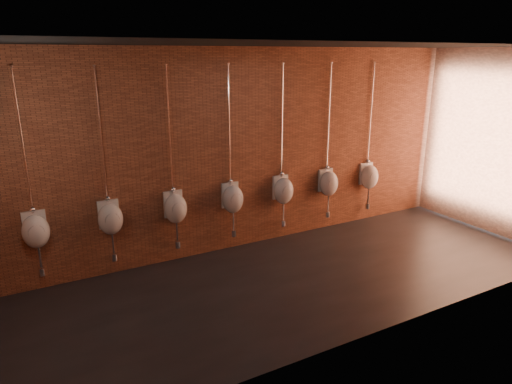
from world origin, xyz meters
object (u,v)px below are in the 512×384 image
urinal_4 (283,190)px  urinal_6 (369,176)px  urinal_5 (329,182)px  urinal_0 (36,230)px  urinal_2 (175,207)px  urinal_1 (110,218)px  urinal_3 (233,198)px

urinal_4 → urinal_6: (1.90, 0.00, 0.00)m
urinal_4 → urinal_5: 0.95m
urinal_0 → urinal_2: size_ratio=1.00×
urinal_0 → urinal_6: 5.70m
urinal_1 → urinal_4: 2.85m
urinal_2 → urinal_0: bearing=180.0°
urinal_2 → urinal_5: size_ratio=1.00×
urinal_0 → urinal_3: 2.85m
urinal_2 → urinal_5: 2.85m
urinal_1 → urinal_2: same height
urinal_5 → urinal_6: 0.95m
urinal_2 → urinal_3: size_ratio=1.00×
urinal_2 → urinal_4: size_ratio=1.00×
urinal_2 → urinal_4: same height
urinal_1 → urinal_5: size_ratio=1.00×
urinal_1 → urinal_5: 3.80m
urinal_0 → urinal_4: 3.80m
urinal_3 → urinal_4: bearing=0.0°
urinal_0 → urinal_2: (1.90, 0.00, 0.00)m
urinal_1 → urinal_2: size_ratio=1.00×
urinal_2 → urinal_4: 1.90m
urinal_2 → urinal_4: (1.90, 0.00, 0.00)m
urinal_5 → urinal_6: size_ratio=1.00×
urinal_2 → urinal_6: bearing=0.0°
urinal_5 → urinal_6: bearing=0.0°
urinal_3 → urinal_6: bearing=0.0°
urinal_2 → urinal_5: bearing=0.0°
urinal_6 → urinal_3: bearing=180.0°
urinal_3 → urinal_6: (2.85, 0.00, 0.00)m
urinal_5 → urinal_1: bearing=180.0°
urinal_0 → urinal_5: same height
urinal_4 → urinal_2: bearing=180.0°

